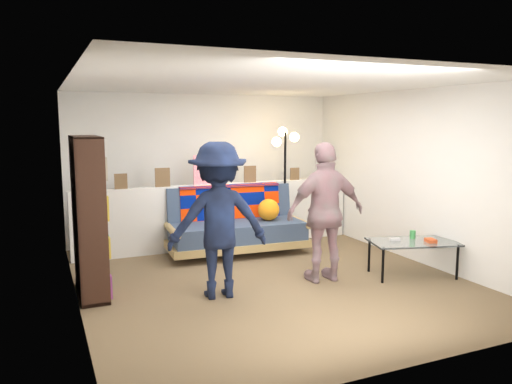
# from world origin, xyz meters

# --- Properties ---
(ground) EXTENTS (5.00, 5.00, 0.00)m
(ground) POSITION_xyz_m (0.00, 0.00, 0.00)
(ground) COLOR brown
(ground) RESTS_ON ground
(room_shell) EXTENTS (4.60, 5.05, 2.45)m
(room_shell) POSITION_xyz_m (0.00, 0.47, 1.67)
(room_shell) COLOR silver
(room_shell) RESTS_ON ground
(half_wall_ledge) EXTENTS (4.45, 0.15, 1.00)m
(half_wall_ledge) POSITION_xyz_m (0.00, 1.80, 0.50)
(half_wall_ledge) COLOR silver
(half_wall_ledge) RESTS_ON ground
(ledge_decor) EXTENTS (2.97, 0.02, 0.45)m
(ledge_decor) POSITION_xyz_m (-0.23, 1.78, 1.18)
(ledge_decor) COLOR brown
(ledge_decor) RESTS_ON half_wall_ledge
(futon_sofa) EXTENTS (2.11, 1.11, 0.88)m
(futon_sofa) POSITION_xyz_m (0.11, 1.39, 0.41)
(futon_sofa) COLOR #A88951
(futon_sofa) RESTS_ON ground
(bookshelf) EXTENTS (0.30, 0.90, 1.80)m
(bookshelf) POSITION_xyz_m (-2.08, 0.32, 0.84)
(bookshelf) COLOR black
(bookshelf) RESTS_ON ground
(coffee_table) EXTENTS (1.20, 0.87, 0.56)m
(coffee_table) POSITION_xyz_m (1.75, -0.59, 0.42)
(coffee_table) COLOR black
(coffee_table) RESTS_ON ground
(floor_lamp) EXTENTS (0.43, 0.33, 1.87)m
(floor_lamp) POSITION_xyz_m (1.05, 1.66, 1.32)
(floor_lamp) COLOR black
(floor_lamp) RESTS_ON ground
(person_left) EXTENTS (1.20, 0.80, 1.74)m
(person_left) POSITION_xyz_m (-0.77, -0.31, 0.87)
(person_left) COLOR black
(person_left) RESTS_ON ground
(person_right) EXTENTS (1.03, 0.48, 1.71)m
(person_right) POSITION_xyz_m (0.61, -0.32, 0.86)
(person_right) COLOR #C37E8A
(person_right) RESTS_ON ground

